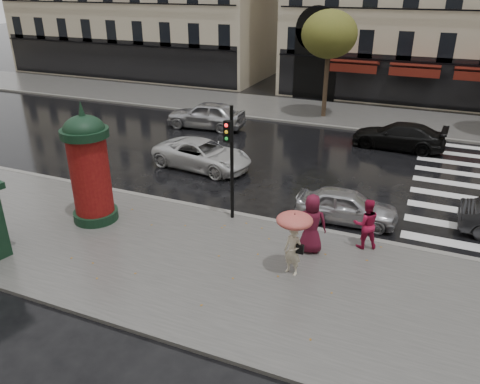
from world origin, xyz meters
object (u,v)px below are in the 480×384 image
at_px(woman_red, 366,224).
at_px(morris_column, 89,165).
at_px(car_white, 202,154).
at_px(car_far_silver, 206,115).
at_px(car_silver, 346,206).
at_px(traffic_light, 231,153).
at_px(man_burgundy, 311,224).
at_px(woman_umbrella, 294,234).
at_px(car_black, 399,136).

height_order(woman_red, morris_column, morris_column).
distance_m(car_white, car_far_silver, 6.62).
xyz_separation_m(woman_red, car_silver, (-0.96, 1.80, -0.35)).
height_order(morris_column, traffic_light, morris_column).
relative_size(man_burgundy, car_far_silver, 0.42).
height_order(woman_red, car_far_silver, woman_red).
bearing_deg(car_far_silver, woman_umbrella, 31.53).
bearing_deg(car_silver, car_white, 65.92).
bearing_deg(traffic_light, woman_umbrella, -39.18).
xyz_separation_m(woman_umbrella, man_burgundy, (0.16, 1.46, -0.36)).
relative_size(man_burgundy, car_white, 0.41).
bearing_deg(traffic_light, car_black, 66.33).
bearing_deg(man_burgundy, car_silver, -117.46).
xyz_separation_m(car_silver, car_white, (-7.38, 2.81, 0.03)).
bearing_deg(woman_red, man_burgundy, 6.77).
height_order(morris_column, car_far_silver, morris_column).
xyz_separation_m(woman_red, car_white, (-8.34, 4.61, -0.31)).
relative_size(woman_umbrella, car_silver, 0.55).
height_order(man_burgundy, car_far_silver, man_burgundy).
relative_size(car_white, car_far_silver, 1.01).
xyz_separation_m(woman_umbrella, morris_column, (-7.73, 0.56, 0.77)).
xyz_separation_m(woman_umbrella, car_silver, (0.78, 4.20, -0.84)).
distance_m(woman_red, car_silver, 2.07).
distance_m(man_burgundy, traffic_light, 3.83).
relative_size(woman_red, man_burgundy, 0.87).
height_order(woman_umbrella, car_far_silver, woman_umbrella).
bearing_deg(woman_umbrella, car_black, 82.92).
relative_size(man_burgundy, morris_column, 0.45).
bearing_deg(car_black, woman_umbrella, -3.61).
distance_m(woman_red, car_black, 11.19).
height_order(morris_column, car_black, morris_column).
relative_size(woman_red, traffic_light, 0.41).
relative_size(morris_column, car_far_silver, 0.94).
distance_m(car_silver, car_white, 7.90).
height_order(woman_umbrella, car_silver, woman_umbrella).
bearing_deg(car_white, morris_column, 177.39).
distance_m(woman_umbrella, woman_red, 3.00).
relative_size(woman_red, car_black, 0.36).
distance_m(woman_red, morris_column, 9.73).
height_order(woman_red, man_burgundy, man_burgundy).
bearing_deg(woman_red, morris_column, -12.95).
bearing_deg(morris_column, woman_umbrella, -4.15).
relative_size(traffic_light, car_silver, 1.14).
xyz_separation_m(woman_umbrella, car_black, (1.69, 13.58, -0.79)).
height_order(man_burgundy, morris_column, morris_column).
xyz_separation_m(man_burgundy, car_silver, (0.62, 2.74, -0.48)).
xyz_separation_m(woman_red, car_far_silver, (-11.14, 10.60, -0.17)).
bearing_deg(morris_column, car_black, 54.13).
distance_m(man_burgundy, car_silver, 2.85).
bearing_deg(car_far_silver, man_burgundy, 35.30).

